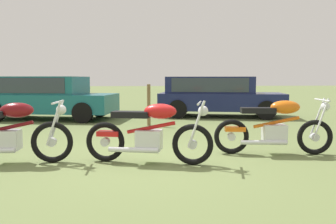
% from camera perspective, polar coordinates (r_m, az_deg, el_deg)
% --- Properties ---
extents(ground_plane, '(120.00, 120.00, 0.00)m').
position_cam_1_polar(ground_plane, '(5.85, -3.29, -7.86)').
color(ground_plane, olive).
extents(motorcycle_maroon, '(2.13, 0.64, 1.02)m').
position_cam_1_polar(motorcycle_maroon, '(6.06, -25.24, -3.20)').
color(motorcycle_maroon, black).
rests_on(motorcycle_maroon, ground).
extents(motorcycle_red, '(2.03, 0.86, 1.02)m').
position_cam_1_polar(motorcycle_red, '(5.50, -3.10, -3.56)').
color(motorcycle_red, black).
rests_on(motorcycle_red, ground).
extents(motorcycle_orange, '(2.10, 0.67, 1.02)m').
position_cam_1_polar(motorcycle_orange, '(6.44, 17.31, -2.45)').
color(motorcycle_orange, black).
rests_on(motorcycle_orange, ground).
extents(car_teal, '(4.58, 2.75, 1.43)m').
position_cam_1_polar(car_teal, '(12.25, -19.82, 2.77)').
color(car_teal, '#19606B').
rests_on(car_teal, ground).
extents(car_navy, '(4.66, 2.81, 1.43)m').
position_cam_1_polar(car_navy, '(12.48, 7.88, 3.08)').
color(car_navy, '#161E4C').
rests_on(car_navy, ground).
extents(fence_post_wooden, '(0.10, 0.10, 1.20)m').
position_cam_1_polar(fence_post_wooden, '(9.95, -3.21, 1.17)').
color(fence_post_wooden, brown).
rests_on(fence_post_wooden, ground).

